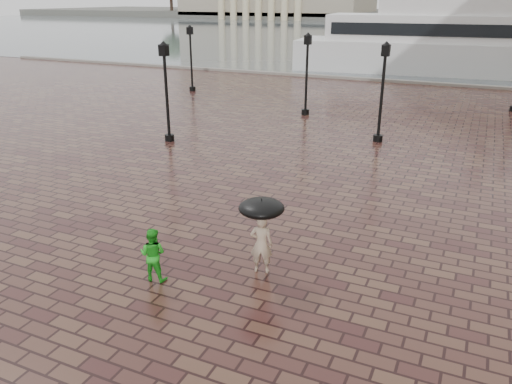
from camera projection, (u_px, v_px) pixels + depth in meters
ground at (149, 262)px, 12.85m from camera, size 300.00×300.00×0.00m
harbour_water at (449, 34)px, 90.81m from camera, size 240.00×240.00×0.00m
quay_edge at (386, 82)px, 39.97m from camera, size 80.00×0.60×0.30m
far_shore at (469, 16)px, 148.07m from camera, size 300.00×60.00×2.00m
street_lamps at (311, 75)px, 27.53m from camera, size 21.44×14.44×4.40m
adult_pedestrian at (261, 244)px, 12.12m from camera, size 0.63×0.50×1.52m
child_pedestrian at (153, 254)px, 11.84m from camera, size 0.72×0.60×1.33m
ferry_near at (457, 41)px, 43.39m from camera, size 28.23×8.98×9.11m
umbrella at (261, 208)px, 11.77m from camera, size 1.10×1.10×1.09m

